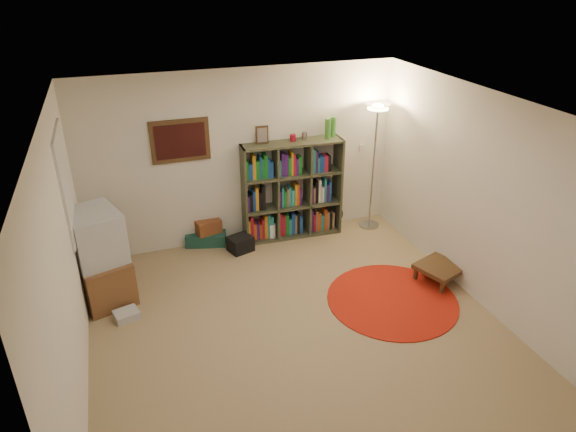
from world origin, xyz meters
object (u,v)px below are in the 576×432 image
at_px(suitcase, 206,237).
at_px(side_table, 439,268).
at_px(bookshelf, 290,191).
at_px(tv_stand, 99,258).
at_px(floor_lamp, 377,126).
at_px(floor_fan, 332,216).

xyz_separation_m(suitcase, side_table, (2.65, -1.99, 0.10)).
xyz_separation_m(bookshelf, suitcase, (-1.26, 0.13, -0.62)).
bearing_deg(tv_stand, suitcase, 15.94).
height_order(floor_lamp, suitcase, floor_lamp).
bearing_deg(bookshelf, suitcase, 176.21).
height_order(floor_lamp, floor_fan, floor_lamp).
relative_size(tv_stand, suitcase, 1.79).
xyz_separation_m(bookshelf, floor_fan, (0.68, -0.02, -0.51)).
bearing_deg(suitcase, floor_fan, 11.13).
xyz_separation_m(floor_lamp, tv_stand, (-3.96, -0.66, -1.04)).
distance_m(floor_lamp, suitcase, 2.95).
distance_m(tv_stand, side_table, 4.23).
xyz_separation_m(tv_stand, suitcase, (1.44, 0.96, -0.47)).
relative_size(bookshelf, suitcase, 2.70).
relative_size(floor_lamp, side_table, 2.98).
relative_size(bookshelf, tv_stand, 1.51).
xyz_separation_m(floor_lamp, suitcase, (-2.52, 0.30, -1.51)).
distance_m(suitcase, side_table, 3.32).
relative_size(floor_lamp, suitcase, 2.97).
height_order(floor_lamp, tv_stand, floor_lamp).
bearing_deg(suitcase, bookshelf, 9.62).
distance_m(floor_fan, tv_stand, 3.50).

